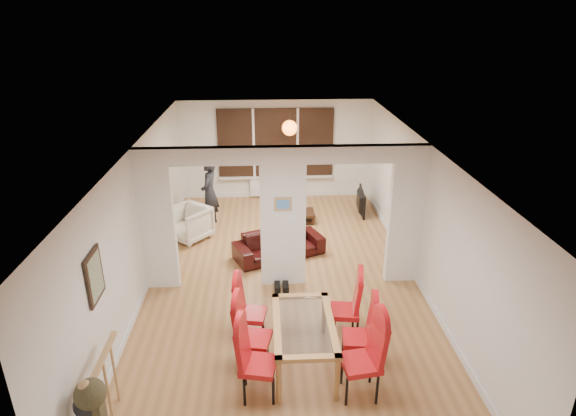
{
  "coord_description": "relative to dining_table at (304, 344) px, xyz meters",
  "views": [
    {
      "loc": [
        -0.32,
        -7.77,
        4.69
      ],
      "look_at": [
        0.12,
        0.6,
        1.24
      ],
      "focal_mm": 30.0,
      "sensor_mm": 36.0,
      "label": 1
    }
  ],
  "objects": [
    {
      "name": "pendant_light",
      "position": [
        0.11,
        5.57,
        1.8
      ],
      "size": [
        0.36,
        0.36,
        0.36
      ],
      "primitive_type": "sphere",
      "color": "orange",
      "rests_on": "room_walls"
    },
    {
      "name": "person",
      "position": [
        -1.77,
        4.93,
        0.45
      ],
      "size": [
        0.64,
        0.48,
        1.61
      ],
      "primitive_type": "imported",
      "rotation": [
        0.0,
        0.0,
        -1.74
      ],
      "color": "black",
      "rests_on": "floor"
    },
    {
      "name": "pillar_photo",
      "position": [
        -0.19,
        2.17,
        1.25
      ],
      "size": [
        0.3,
        0.03,
        0.25
      ],
      "primitive_type": "cube",
      "color": "#4C8CD8",
      "rests_on": "divider_wall"
    },
    {
      "name": "dining_chair_ra",
      "position": [
        0.68,
        -0.61,
        0.23
      ],
      "size": [
        0.54,
        0.54,
        1.17
      ],
      "primitive_type": null,
      "rotation": [
        0.0,
        0.0,
        0.16
      ],
      "color": "#A71115",
      "rests_on": "floor"
    },
    {
      "name": "bottle",
      "position": [
        0.14,
        4.91,
        0.05
      ],
      "size": [
        0.07,
        0.07,
        0.3
      ],
      "primitive_type": "cylinder",
      "color": "#143F19",
      "rests_on": "coffee_table"
    },
    {
      "name": "dining_chair_la",
      "position": [
        -0.63,
        -0.56,
        0.21
      ],
      "size": [
        0.53,
        0.53,
        1.12
      ],
      "primitive_type": null,
      "rotation": [
        0.0,
        0.0,
        -0.2
      ],
      "color": "#A71115",
      "rests_on": "floor"
    },
    {
      "name": "wall_poster",
      "position": [
        -2.66,
        -0.13,
        1.25
      ],
      "size": [
        0.04,
        0.52,
        0.67
      ],
      "primitive_type": "cube",
      "color": "gray",
      "rests_on": "room_walls"
    },
    {
      "name": "divider_wall",
      "position": [
        -0.19,
        2.27,
        0.95
      ],
      "size": [
        5.0,
        0.18,
        2.6
      ],
      "primitive_type": "cube",
      "color": "white",
      "rests_on": "floor"
    },
    {
      "name": "dining_chair_rc",
      "position": [
        0.68,
        0.61,
        0.18
      ],
      "size": [
        0.48,
        0.48,
        1.07
      ],
      "primitive_type": null,
      "rotation": [
        0.0,
        0.0,
        -0.14
      ],
      "color": "#A71115",
      "rests_on": "floor"
    },
    {
      "name": "dining_chair_lc",
      "position": [
        -0.74,
        0.61,
        0.17
      ],
      "size": [
        0.48,
        0.48,
        1.04
      ],
      "primitive_type": null,
      "rotation": [
        0.0,
        0.0,
        -0.17
      ],
      "color": "#A71115",
      "rests_on": "floor"
    },
    {
      "name": "room_walls",
      "position": [
        -0.19,
        2.27,
        0.95
      ],
      "size": [
        5.0,
        9.0,
        2.6
      ],
      "primitive_type": null,
      "color": "silver",
      "rests_on": "floor"
    },
    {
      "name": "coffee_table",
      "position": [
        0.11,
        5.02,
        -0.22
      ],
      "size": [
        1.21,
        0.78,
        0.26
      ],
      "primitive_type": null,
      "rotation": [
        0.0,
        0.0,
        0.22
      ],
      "color": "black",
      "rests_on": "floor"
    },
    {
      "name": "radiator",
      "position": [
        -0.19,
        6.67,
        -0.05
      ],
      "size": [
        1.4,
        0.08,
        0.5
      ],
      "primitive_type": "cube",
      "color": "white",
      "rests_on": "floor"
    },
    {
      "name": "television",
      "position": [
        1.81,
        5.52,
        -0.06
      ],
      "size": [
        1.02,
        0.21,
        0.58
      ],
      "primitive_type": "imported",
      "rotation": [
        0.0,
        0.0,
        1.49
      ],
      "color": "black",
      "rests_on": "floor"
    },
    {
      "name": "bowl",
      "position": [
        0.16,
        4.92,
        -0.07
      ],
      "size": [
        0.22,
        0.22,
        0.05
      ],
      "primitive_type": "imported",
      "color": "black",
      "rests_on": "coffee_table"
    },
    {
      "name": "armchair",
      "position": [
        -2.18,
        4.21,
        0.02
      ],
      "size": [
        1.14,
        1.14,
        0.75
      ],
      "primitive_type": "imported",
      "rotation": [
        0.0,
        0.0,
        -0.7
      ],
      "color": "beige",
      "rests_on": "floor"
    },
    {
      "name": "stair_newel",
      "position": [
        -2.44,
        -0.93,
        0.2
      ],
      "size": [
        0.4,
        1.2,
        1.1
      ],
      "primitive_type": null,
      "color": "tan",
      "rests_on": "floor"
    },
    {
      "name": "floor",
      "position": [
        -0.19,
        2.27,
        -0.35
      ],
      "size": [
        5.0,
        9.0,
        0.01
      ],
      "primitive_type": "cube",
      "color": "#A37141",
      "rests_on": "ground"
    },
    {
      "name": "dining_table",
      "position": [
        0.0,
        0.0,
        0.0
      ],
      "size": [
        0.85,
        1.51,
        0.71
      ],
      "primitive_type": null,
      "color": "#9E6B3A",
      "rests_on": "floor"
    },
    {
      "name": "sofa",
      "position": [
        -0.23,
        3.29,
        -0.09
      ],
      "size": [
        1.95,
        1.35,
        0.53
      ],
      "primitive_type": "imported",
      "rotation": [
        0.0,
        0.0,
        0.4
      ],
      "color": "black",
      "rests_on": "floor"
    },
    {
      "name": "shoes",
      "position": [
        -0.23,
        2.0,
        -0.3
      ],
      "size": [
        0.26,
        0.28,
        0.11
      ],
      "primitive_type": null,
      "color": "black",
      "rests_on": "floor"
    },
    {
      "name": "bay_window_blinds",
      "position": [
        -0.19,
        6.71,
        1.15
      ],
      "size": [
        3.0,
        0.08,
        1.8
      ],
      "primitive_type": "cube",
      "color": "black",
      "rests_on": "room_walls"
    },
    {
      "name": "dining_chair_rb",
      "position": [
        0.76,
        -0.05,
        0.17
      ],
      "size": [
        0.47,
        0.47,
        1.05
      ],
      "primitive_type": null,
      "rotation": [
        0.0,
        0.0,
        -0.12
      ],
      "color": "#A71115",
      "rests_on": "floor"
    },
    {
      "name": "dining_chair_lb",
      "position": [
        -0.69,
        -0.02,
        0.2
      ],
      "size": [
        0.53,
        0.53,
        1.11
      ],
      "primitive_type": null,
      "rotation": [
        0.0,
        0.0,
        -0.21
      ],
      "color": "#A71115",
      "rests_on": "floor"
    }
  ]
}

